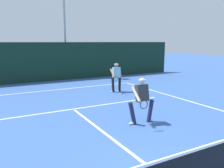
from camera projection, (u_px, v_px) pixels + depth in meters
name	position (u px, v px, depth m)	size (l,w,h in m)	color
court_line_baseline_far	(49.00, 90.00, 13.61)	(10.79, 0.10, 0.01)	white
court_line_service	(73.00, 109.00, 9.86)	(8.80, 0.10, 0.01)	white
court_line_centre	(110.00, 137.00, 6.94)	(0.10, 6.40, 0.01)	white
player_near	(142.00, 99.00, 8.00)	(1.04, 0.88, 1.63)	#1E234C
player_far	(116.00, 76.00, 13.07)	(0.84, 0.90, 1.66)	black
tennis_ball	(124.00, 96.00, 12.08)	(0.07, 0.07, 0.07)	#D1E033
back_fence_windscreen	(37.00, 62.00, 16.25)	(23.39, 0.12, 2.82)	black
light_pole	(64.00, 12.00, 17.72)	(0.55, 0.44, 8.38)	#9EA39E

